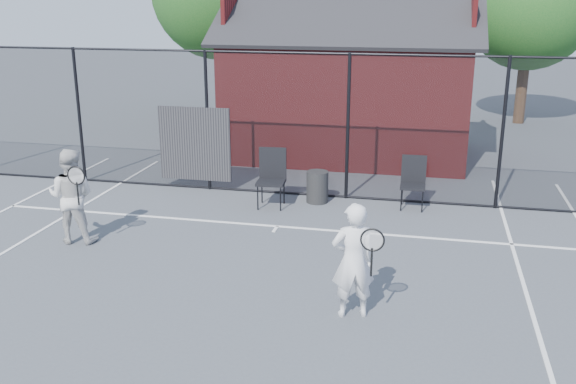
% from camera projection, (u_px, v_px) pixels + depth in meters
% --- Properties ---
extents(ground, '(80.00, 80.00, 0.00)m').
position_uv_depth(ground, '(227.00, 299.00, 8.97)').
color(ground, '#484D53').
rests_on(ground, ground).
extents(court_lines, '(11.02, 18.00, 0.01)m').
position_uv_depth(court_lines, '(194.00, 346.00, 7.74)').
color(court_lines, white).
rests_on(court_lines, ground).
extents(fence, '(22.04, 3.00, 3.00)m').
position_uv_depth(fence, '(285.00, 127.00, 13.28)').
color(fence, black).
rests_on(fence, ground).
extents(clubhouse, '(6.50, 4.36, 4.19)m').
position_uv_depth(clubhouse, '(349.00, 93.00, 16.80)').
color(clubhouse, maroon).
rests_on(clubhouse, ground).
extents(tree_right, '(3.97, 3.97, 5.70)m').
position_uv_depth(tree_right, '(530.00, 7.00, 20.27)').
color(tree_right, '#311D13').
rests_on(tree_right, ground).
extents(player_front, '(0.74, 0.59, 1.56)m').
position_uv_depth(player_front, '(353.00, 260.00, 8.28)').
color(player_front, white).
rests_on(player_front, ground).
extents(player_back, '(0.92, 0.73, 1.63)m').
position_uv_depth(player_back, '(71.00, 196.00, 10.84)').
color(player_back, silver).
rests_on(player_back, ground).
extents(chair_left, '(0.59, 0.61, 1.14)m').
position_uv_depth(chair_left, '(271.00, 179.00, 12.71)').
color(chair_left, black).
rests_on(chair_left, ground).
extents(chair_right, '(0.49, 0.51, 1.02)m').
position_uv_depth(chair_right, '(413.00, 184.00, 12.62)').
color(chair_right, black).
rests_on(chair_right, ground).
extents(waste_bin, '(0.52, 0.52, 0.65)m').
position_uv_depth(waste_bin, '(317.00, 187.00, 13.08)').
color(waste_bin, '#242424').
rests_on(waste_bin, ground).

